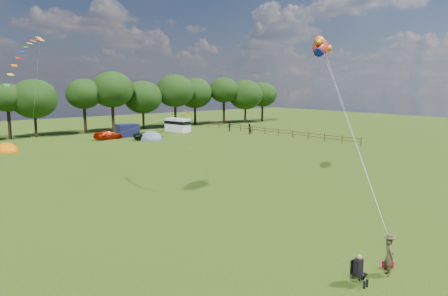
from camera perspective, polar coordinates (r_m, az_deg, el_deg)
ground_plane at (r=25.13m, az=11.96°, el=-11.18°), size 180.00×180.00×0.00m
tree_line at (r=73.58m, az=-20.76°, el=6.41°), size 102.98×10.98×10.27m
fence at (r=70.95m, az=6.24°, el=2.28°), size 0.12×33.12×1.20m
car_c at (r=67.39m, az=-14.88°, el=1.66°), size 4.42×2.22×1.28m
car_d at (r=65.58m, az=-9.82°, el=1.60°), size 4.79×3.08×1.21m
campervan_d at (r=75.39m, az=-6.08°, el=3.06°), size 2.68×4.94×2.30m
tent_orange at (r=59.27m, az=-26.54°, el=-0.48°), size 2.95×3.23×2.31m
tent_greyblue at (r=65.21m, az=-9.53°, el=1.05°), size 3.56×3.90×2.65m
awning_navy at (r=69.83m, az=-12.50°, el=2.25°), size 3.42×2.91×1.96m
kite_flyer at (r=20.97m, az=20.76°, el=-13.11°), size 0.73×0.74×1.72m
camp_chair at (r=19.71m, az=17.09°, el=-14.56°), size 0.56×0.56×1.33m
kite_bag at (r=21.97m, az=20.62°, el=-14.07°), size 0.51×0.42×0.31m
fish_kite at (r=36.95m, az=12.45°, el=12.77°), size 3.79×2.84×2.05m
streamer_kite_b at (r=35.76m, az=-24.33°, el=11.44°), size 4.27×4.62×3.79m
streamer_kite_c at (r=36.70m, az=-4.63°, el=3.40°), size 3.00×4.91×2.78m
walker_a at (r=71.78m, az=3.30°, el=2.52°), size 0.93×0.66×1.75m
walker_b at (r=76.16m, az=0.67°, el=2.94°), size 1.35×1.06×1.89m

